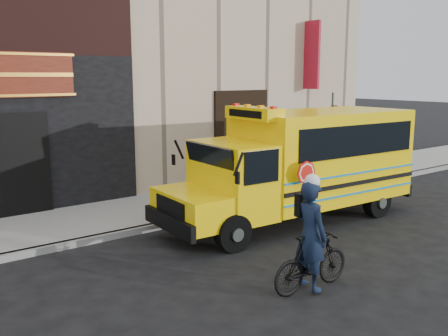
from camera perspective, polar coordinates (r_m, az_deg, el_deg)
name	(u,v)px	position (r m, az deg, el deg)	size (l,w,h in m)	color
ground	(257,251)	(10.62, 3.77, -9.47)	(120.00, 120.00, 0.00)	black
curb	(189,220)	(12.58, -4.04, -5.92)	(40.00, 0.20, 0.15)	gray
sidewalk	(159,207)	(13.81, -7.46, -4.48)	(40.00, 3.00, 0.15)	gray
building	(63,3)	(19.29, -17.93, 17.47)	(20.00, 10.70, 12.00)	tan
school_bus	(303,161)	(12.68, 9.02, 0.77)	(6.99, 2.51, 2.92)	black
sign_pole	(332,138)	(15.98, 12.21, 3.42)	(0.07, 0.27, 3.12)	#383F3B
bicycle	(312,262)	(8.78, 10.00, -10.51)	(0.47, 1.67, 1.00)	black
cyclist	(310,238)	(8.58, 9.84, -7.90)	(0.69, 0.45, 1.88)	black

